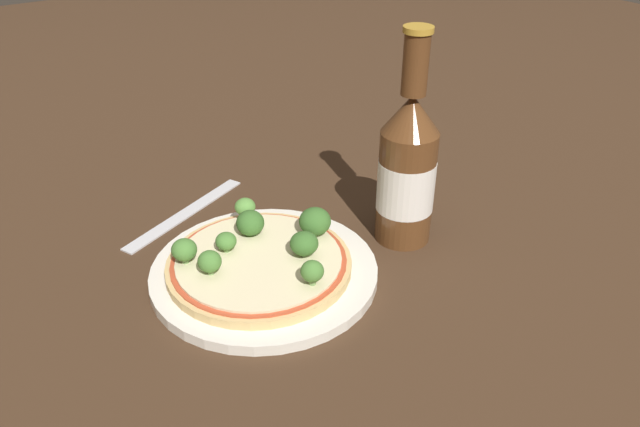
% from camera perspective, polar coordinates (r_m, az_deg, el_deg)
% --- Properties ---
extents(ground_plane, '(3.00, 3.00, 0.00)m').
position_cam_1_polar(ground_plane, '(0.67, -4.72, -6.10)').
color(ground_plane, '#3D2819').
extents(plate, '(0.24, 0.24, 0.01)m').
position_cam_1_polar(plate, '(0.67, -5.40, -5.44)').
color(plate, silver).
rests_on(plate, ground_plane).
extents(pizza, '(0.20, 0.20, 0.01)m').
position_cam_1_polar(pizza, '(0.67, -5.59, -4.53)').
color(pizza, tan).
rests_on(pizza, plate).
extents(broccoli_floret_0, '(0.03, 0.03, 0.03)m').
position_cam_1_polar(broccoli_floret_0, '(0.66, -12.32, -3.27)').
color(broccoli_floret_0, '#6B8E51').
rests_on(broccoli_floret_0, pizza).
extents(broccoli_floret_1, '(0.02, 0.02, 0.03)m').
position_cam_1_polar(broccoli_floret_1, '(0.61, -0.71, -5.32)').
color(broccoli_floret_1, '#6B8E51').
rests_on(broccoli_floret_1, pizza).
extents(broccoli_floret_2, '(0.03, 0.03, 0.03)m').
position_cam_1_polar(broccoli_floret_2, '(0.69, -6.40, -0.87)').
color(broccoli_floret_2, '#6B8E51').
rests_on(broccoli_floret_2, pizza).
extents(broccoli_floret_3, '(0.02, 0.02, 0.03)m').
position_cam_1_polar(broccoli_floret_3, '(0.72, -6.86, 0.58)').
color(broccoli_floret_3, '#6B8E51').
rests_on(broccoli_floret_3, pizza).
extents(broccoli_floret_4, '(0.02, 0.02, 0.03)m').
position_cam_1_polar(broccoli_floret_4, '(0.64, -10.06, -4.36)').
color(broccoli_floret_4, '#6B8E51').
rests_on(broccoli_floret_4, pizza).
extents(broccoli_floret_5, '(0.02, 0.02, 0.02)m').
position_cam_1_polar(broccoli_floret_5, '(0.67, -8.59, -2.53)').
color(broccoli_floret_5, '#6B8E51').
rests_on(broccoli_floret_5, pizza).
extents(broccoli_floret_6, '(0.03, 0.03, 0.03)m').
position_cam_1_polar(broccoli_floret_6, '(0.65, -1.46, -2.76)').
color(broccoli_floret_6, '#6B8E51').
rests_on(broccoli_floret_6, pizza).
extents(broccoli_floret_7, '(0.04, 0.04, 0.03)m').
position_cam_1_polar(broccoli_floret_7, '(0.69, -0.46, -0.72)').
color(broccoli_floret_7, '#6B8E51').
rests_on(broccoli_floret_7, pizza).
extents(beer_bottle, '(0.07, 0.07, 0.25)m').
position_cam_1_polar(beer_bottle, '(0.70, 7.97, 4.09)').
color(beer_bottle, '#563319').
rests_on(beer_bottle, ground_plane).
extents(fork, '(0.10, 0.19, 0.00)m').
position_cam_1_polar(fork, '(0.80, -12.20, 0.05)').
color(fork, silver).
rests_on(fork, ground_plane).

